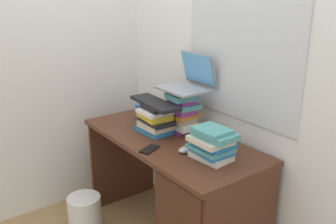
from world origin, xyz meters
name	(u,v)px	position (x,y,z in m)	size (l,w,h in m)	color
wall_back	(214,49)	(0.00, 0.35, 1.30)	(6.00, 0.06, 2.60)	white
wall_left	(101,38)	(-0.93, 0.00, 1.30)	(0.05, 6.00, 2.60)	silver
desk	(200,208)	(0.33, -0.02, 0.41)	(1.31, 0.61, 0.75)	#4C2819
book_stack_tall	(182,111)	(-0.05, 0.13, 0.90)	(0.23, 0.20, 0.29)	#8C338C
book_stack_keyboard_riser	(155,120)	(-0.13, -0.03, 0.85)	(0.27, 0.20, 0.20)	#2672B2
book_stack_side	(212,144)	(0.39, 0.00, 0.85)	(0.25, 0.21, 0.19)	white
laptop	(189,81)	(-0.06, 0.19, 1.10)	(0.31, 0.29, 0.23)	gray
keyboard	(155,103)	(-0.13, -0.03, 0.96)	(0.42, 0.14, 0.02)	black
computer_mouse	(186,149)	(0.23, -0.06, 0.77)	(0.06, 0.10, 0.04)	#A5A8AD
mug	(141,110)	(-0.47, 0.07, 0.80)	(0.13, 0.09, 0.10)	#265999
cell_phone	(150,149)	(0.08, -0.22, 0.76)	(0.07, 0.14, 0.01)	black
wastebasket	(85,214)	(-0.43, -0.45, 0.13)	(0.24, 0.24, 0.27)	silver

